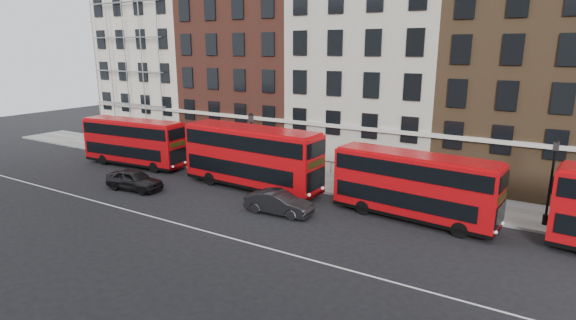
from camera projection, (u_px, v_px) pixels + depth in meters
The scene contains 13 objects.
ground at pixel (261, 229), 26.70m from camera, with size 120.00×120.00×0.00m, color black.
pavement at pixel (337, 183), 35.37m from camera, with size 80.00×5.00×0.15m, color gray.
kerb at pixel (322, 192), 33.30m from camera, with size 80.00×0.30×0.16m, color gray.
road_centre_line at pixel (240, 241), 25.04m from camera, with size 70.00×0.12×0.01m, color white.
building_terrace at pixel (373, 50), 39.16m from camera, with size 64.00×11.95×22.00m.
bus_a at pixel (134, 141), 40.39m from camera, with size 10.25×3.23×4.24m.
bus_b at pixel (251, 156), 33.74m from camera, with size 11.40×3.29×4.74m.
bus_c at pixel (413, 185), 27.61m from camera, with size 10.24×3.35×4.23m.
car_rear at pixel (134, 180), 33.88m from camera, with size 1.83×4.56×1.55m, color black.
car_front at pixel (279, 203), 28.97m from camera, with size 1.56×4.48×1.48m, color black.
lamp_post_left at pixel (251, 142), 36.22m from camera, with size 0.44×0.44×5.33m.
lamp_post_right at pixel (551, 178), 26.25m from camera, with size 0.44×0.44×5.33m.
iron_railings at pixel (348, 170), 37.06m from camera, with size 6.60×0.06×1.00m, color black, non-canonical shape.
Camera 1 is at (14.34, -20.42, 10.47)m, focal length 28.00 mm.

